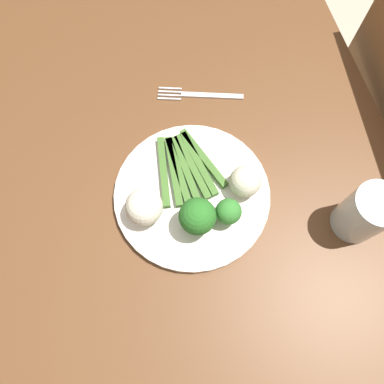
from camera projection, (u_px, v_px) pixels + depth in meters
ground_plane at (189, 283)px, 1.30m from camera, size 6.00×6.00×0.02m
dining_table at (187, 242)px, 0.71m from camera, size 1.48×0.82×0.72m
plate at (192, 195)px, 0.63m from camera, size 0.27×0.27×0.01m
asparagus_bundle at (185, 168)px, 0.64m from camera, size 0.14×0.12×0.01m
broccoli_near_center at (228, 209)px, 0.58m from camera, size 0.04×0.04×0.05m
broccoli_outer_edge at (197, 216)px, 0.57m from camera, size 0.06×0.06×0.07m
cauliflower_front_left at (144, 207)px, 0.58m from camera, size 0.06×0.06×0.06m
cauliflower_edge at (245, 181)px, 0.60m from camera, size 0.05×0.05×0.05m
fork at (199, 95)px, 0.71m from camera, size 0.06×0.16×0.00m
water_glass at (365, 213)px, 0.57m from camera, size 0.07×0.07×0.10m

